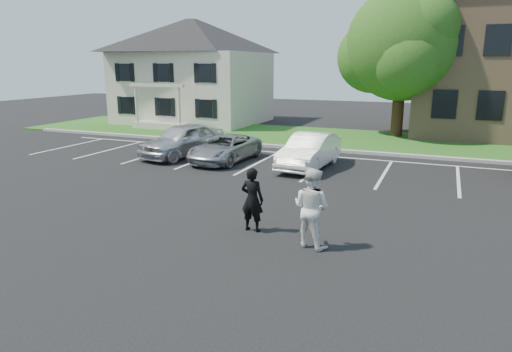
# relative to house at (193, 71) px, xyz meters

# --- Properties ---
(ground_plane) EXTENTS (90.00, 90.00, 0.00)m
(ground_plane) POSITION_rel_house_xyz_m (13.00, -19.97, -3.83)
(ground_plane) COLOR black
(ground_plane) RESTS_ON ground
(curb) EXTENTS (40.00, 0.30, 0.15)m
(curb) POSITION_rel_house_xyz_m (13.00, -7.97, -3.75)
(curb) COLOR gray
(curb) RESTS_ON ground
(grass_strip) EXTENTS (44.00, 8.00, 0.08)m
(grass_strip) POSITION_rel_house_xyz_m (13.00, -3.97, -3.79)
(grass_strip) COLOR #165110
(grass_strip) RESTS_ON ground
(stall_lines) EXTENTS (34.00, 5.36, 0.01)m
(stall_lines) POSITION_rel_house_xyz_m (14.40, -11.02, -3.82)
(stall_lines) COLOR silver
(stall_lines) RESTS_ON ground
(house) EXTENTS (10.30, 9.22, 7.60)m
(house) POSITION_rel_house_xyz_m (0.00, 0.00, 0.00)
(house) COLOR #BEB29B
(house) RESTS_ON ground
(tree) EXTENTS (7.80, 7.20, 8.80)m
(tree) POSITION_rel_house_xyz_m (15.29, -1.60, 1.52)
(tree) COLOR black
(tree) RESTS_ON ground
(man_black_suit) EXTENTS (0.65, 0.44, 1.75)m
(man_black_suit) POSITION_rel_house_xyz_m (13.33, -20.04, -2.95)
(man_black_suit) COLOR black
(man_black_suit) RESTS_ON ground
(man_white_shirt) EXTENTS (1.14, 1.00, 1.99)m
(man_white_shirt) POSITION_rel_house_xyz_m (15.08, -20.48, -2.83)
(man_white_shirt) COLOR silver
(man_white_shirt) RESTS_ON ground
(car_silver_west) EXTENTS (2.91, 5.00, 1.60)m
(car_silver_west) POSITION_rel_house_xyz_m (6.24, -11.94, -3.03)
(car_silver_west) COLOR silver
(car_silver_west) RESTS_ON ground
(car_silver_minivan) EXTENTS (2.30, 4.48, 1.21)m
(car_silver_minivan) POSITION_rel_house_xyz_m (8.63, -12.18, -3.22)
(car_silver_minivan) COLOR #98999E
(car_silver_minivan) RESTS_ON ground
(car_white_sedan) EXTENTS (1.82, 4.55, 1.47)m
(car_white_sedan) POSITION_rel_house_xyz_m (12.62, -12.00, -3.09)
(car_white_sedan) COLOR white
(car_white_sedan) RESTS_ON ground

